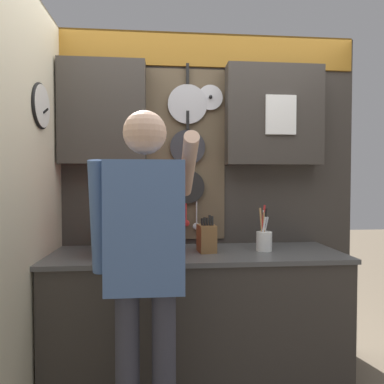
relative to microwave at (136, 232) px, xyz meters
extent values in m
plane|color=#756651|center=(0.41, 0.00, -1.05)|extent=(14.00, 14.00, 0.00)
cube|color=#38332D|center=(0.41, 0.00, -0.61)|extent=(1.94, 0.61, 0.88)
cube|color=#4C4C4C|center=(0.41, 0.00, -0.16)|extent=(1.97, 0.64, 0.03)
cube|color=#38332D|center=(0.41, 0.33, 0.21)|extent=(2.54, 0.04, 2.51)
cube|color=#99661E|center=(0.41, 0.30, 1.34)|extent=(2.50, 0.02, 0.25)
cube|color=#38332D|center=(-0.25, 0.23, 0.84)|extent=(0.61, 0.16, 0.74)
cube|color=#38332D|center=(1.02, 0.23, 0.84)|extent=(0.73, 0.16, 0.74)
cube|color=brown|center=(0.35, 0.30, 0.54)|extent=(0.60, 0.01, 1.29)
cylinder|color=#B7B7BC|center=(0.37, 0.27, 0.92)|extent=(0.30, 0.02, 0.30)
cube|color=black|center=(0.37, 0.27, 1.15)|extent=(0.02, 0.02, 0.15)
cylinder|color=#2D2D33|center=(0.37, 0.27, 0.60)|extent=(0.27, 0.02, 0.27)
cube|color=black|center=(0.37, 0.27, 0.80)|extent=(0.02, 0.02, 0.14)
cylinder|color=black|center=(0.37, 0.27, 0.30)|extent=(0.25, 0.02, 0.25)
cube|color=black|center=(0.37, 0.27, 0.50)|extent=(0.02, 0.02, 0.16)
cylinder|color=silver|center=(0.54, 0.27, 0.98)|extent=(0.19, 0.01, 0.19)
sphere|color=black|center=(0.54, 0.25, 0.98)|extent=(0.03, 0.03, 0.03)
cylinder|color=silver|center=(0.27, 0.27, 0.16)|extent=(0.01, 0.01, 0.17)
ellipsoid|color=silver|center=(0.27, 0.27, 0.07)|extent=(0.05, 0.01, 0.04)
cylinder|color=red|center=(0.35, 0.27, 0.14)|extent=(0.01, 0.01, 0.21)
ellipsoid|color=red|center=(0.35, 0.27, 0.02)|extent=(0.05, 0.01, 0.05)
cylinder|color=silver|center=(0.44, 0.27, 0.13)|extent=(0.01, 0.01, 0.23)
ellipsoid|color=silver|center=(0.44, 0.27, 0.00)|extent=(0.06, 0.01, 0.05)
cube|color=white|center=(1.04, 0.14, 0.83)|extent=(0.23, 0.02, 0.29)
cube|color=beige|center=(-0.59, -0.39, 0.21)|extent=(0.04, 1.60, 2.51)
cylinder|color=white|center=(-0.56, -0.13, 0.80)|extent=(0.02, 0.26, 0.26)
torus|color=black|center=(-0.56, -0.13, 0.80)|extent=(0.02, 0.28, 0.28)
cube|color=black|center=(-0.55, -0.09, 0.78)|extent=(0.01, 0.09, 0.05)
cube|color=red|center=(0.00, 0.00, 0.00)|extent=(0.51, 0.37, 0.28)
cube|color=black|center=(-0.06, -0.19, 0.00)|extent=(0.28, 0.01, 0.18)
cube|color=#333338|center=(0.18, -0.19, 0.00)|extent=(0.11, 0.01, 0.21)
cube|color=brown|center=(0.48, 0.00, -0.05)|extent=(0.13, 0.16, 0.19)
cylinder|color=black|center=(0.44, -0.03, 0.07)|extent=(0.02, 0.02, 0.05)
cylinder|color=black|center=(0.46, -0.03, 0.07)|extent=(0.02, 0.03, 0.06)
cylinder|color=black|center=(0.48, -0.03, 0.07)|extent=(0.02, 0.03, 0.05)
cylinder|color=black|center=(0.49, -0.03, 0.08)|extent=(0.02, 0.03, 0.07)
cylinder|color=black|center=(0.51, -0.03, 0.08)|extent=(0.02, 0.03, 0.06)
cylinder|color=white|center=(0.88, 0.00, -0.07)|extent=(0.11, 0.11, 0.13)
cylinder|color=tan|center=(0.88, 0.00, 0.02)|extent=(0.02, 0.02, 0.21)
cylinder|color=silver|center=(0.89, 0.00, 0.00)|extent=(0.05, 0.02, 0.18)
cylinder|color=silver|center=(0.89, 0.02, 0.03)|extent=(0.03, 0.02, 0.23)
cylinder|color=silver|center=(0.87, -0.01, 0.01)|extent=(0.05, 0.02, 0.19)
cylinder|color=tan|center=(0.86, 0.01, 0.03)|extent=(0.02, 0.06, 0.24)
cylinder|color=red|center=(0.87, 0.01, 0.04)|extent=(0.05, 0.04, 0.26)
cylinder|color=black|center=(0.88, 0.00, 0.03)|extent=(0.03, 0.03, 0.24)
cylinder|color=#383842|center=(0.00, -0.62, -0.62)|extent=(0.12, 0.12, 0.85)
cylinder|color=#383842|center=(0.18, -0.62, -0.62)|extent=(0.12, 0.12, 0.85)
cube|color=#4C6B9E|center=(0.09, -0.62, 0.12)|extent=(0.38, 0.22, 0.64)
sphere|color=#DBAD8E|center=(0.09, -0.62, 0.58)|extent=(0.21, 0.21, 0.21)
cylinder|color=#4C6B9E|center=(-0.14, -0.60, 0.16)|extent=(0.08, 0.18, 0.57)
cylinder|color=#DBAD8E|center=(0.32, -0.38, 0.42)|extent=(0.08, 0.53, 0.35)
camera|label=1|loc=(0.17, -2.31, 0.34)|focal=32.00mm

